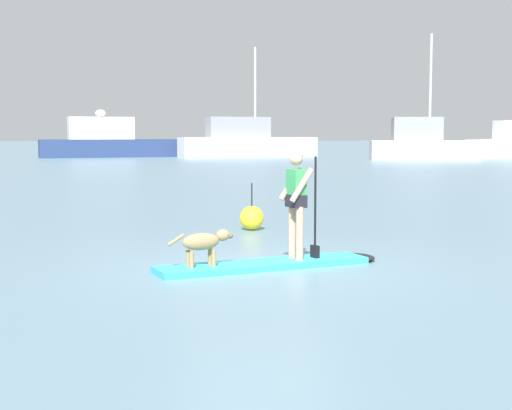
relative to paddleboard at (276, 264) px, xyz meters
The scene contains 8 objects.
ground_plane 0.24m from the paddleboard, 161.86° to the right, with size 400.00×400.00×0.00m, color slate.
paddleboard is the anchor object (origin of this frame).
person_paddler 1.11m from the paddleboard, 18.14° to the left, with size 0.67×0.58×1.73m.
dog 1.29m from the paddleboard, 161.86° to the right, with size 1.02×0.42×0.55m.
moored_boat_starboard 56.53m from the paddleboard, 97.18° to the left, with size 12.81×5.63×4.18m.
moored_boat_center 54.81m from the paddleboard, 84.79° to the left, with size 12.53×5.36×9.62m.
moored_boat_port 50.09m from the paddleboard, 68.53° to the left, with size 9.01×5.16×9.94m.
marker_buoy 4.58m from the paddleboard, 88.69° to the left, with size 0.53×0.53×1.03m.
Camera 1 is at (-1.44, -11.60, 2.11)m, focal length 52.78 mm.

